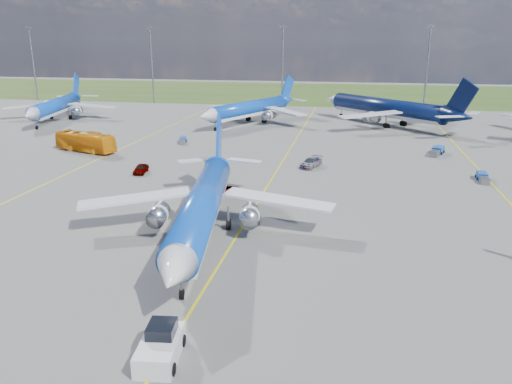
% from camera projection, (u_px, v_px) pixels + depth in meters
% --- Properties ---
extents(ground, '(400.00, 400.00, 0.00)m').
position_uv_depth(ground, '(214.00, 274.00, 42.07)').
color(ground, '#575754').
rests_on(ground, ground).
extents(grass_strip, '(400.00, 80.00, 0.01)m').
position_uv_depth(grass_strip, '(324.00, 93.00, 182.80)').
color(grass_strip, '#2D4719').
rests_on(grass_strip, ground).
extents(taxiway_lines, '(60.25, 160.00, 0.02)m').
position_uv_depth(taxiway_lines, '(270.00, 184.00, 68.03)').
color(taxiway_lines, gold).
rests_on(taxiway_lines, ground).
extents(floodlight_masts, '(202.20, 0.50, 22.70)m').
position_uv_depth(floodlight_masts, '(353.00, 63.00, 139.76)').
color(floodlight_masts, slate).
rests_on(floodlight_masts, ground).
extents(bg_jet_nw, '(36.65, 43.56, 10.00)m').
position_uv_depth(bg_jet_nw, '(58.00, 120.00, 121.31)').
color(bg_jet_nw, '#0D46BA').
rests_on(bg_jet_nw, ground).
extents(bg_jet_nnw, '(42.15, 46.67, 9.98)m').
position_uv_depth(bg_jet_nnw, '(250.00, 123.00, 117.10)').
color(bg_jet_nnw, '#0D46BA').
rests_on(bg_jet_nnw, ground).
extents(bg_jet_n, '(54.62, 54.70, 11.49)m').
position_uv_depth(bg_jet_n, '(385.00, 125.00, 114.37)').
color(bg_jet_n, '#061239').
rests_on(bg_jet_n, ground).
extents(main_airliner, '(33.75, 41.07, 9.71)m').
position_uv_depth(main_airliner, '(204.00, 237.00, 49.78)').
color(main_airliner, '#0D46BA').
rests_on(main_airliner, ground).
extents(pushback_tug, '(2.83, 6.27, 2.09)m').
position_uv_depth(pushback_tug, '(161.00, 346.00, 30.75)').
color(pushback_tug, silver).
rests_on(pushback_tug, ground).
extents(apron_bus, '(12.53, 6.72, 3.42)m').
position_uv_depth(apron_bus, '(85.00, 142.00, 87.29)').
color(apron_bus, orange).
rests_on(apron_bus, ground).
extents(service_car_a, '(2.04, 4.11, 1.35)m').
position_uv_depth(service_car_a, '(141.00, 169.00, 73.39)').
color(service_car_a, '#999999').
rests_on(service_car_a, ground).
extents(service_car_b, '(4.27, 2.30, 1.14)m').
position_uv_depth(service_car_b, '(226.00, 189.00, 63.68)').
color(service_car_b, '#999999').
rests_on(service_car_b, ground).
extents(service_car_c, '(3.59, 5.34, 1.44)m').
position_uv_depth(service_car_c, '(311.00, 162.00, 76.95)').
color(service_car_c, '#999999').
rests_on(service_car_c, ground).
extents(baggage_tug_w, '(1.46, 4.51, 1.00)m').
position_uv_depth(baggage_tug_w, '(483.00, 177.00, 69.54)').
color(baggage_tug_w, '#184592').
rests_on(baggage_tug_w, ground).
extents(baggage_tug_c, '(2.27, 4.40, 0.96)m').
position_uv_depth(baggage_tug_c, '(183.00, 140.00, 95.04)').
color(baggage_tug_c, '#1A429F').
rests_on(baggage_tug_c, ground).
extents(baggage_tug_e, '(3.24, 5.58, 1.22)m').
position_uv_depth(baggage_tug_e, '(437.00, 151.00, 85.28)').
color(baggage_tug_e, '#19489A').
rests_on(baggage_tug_e, ground).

